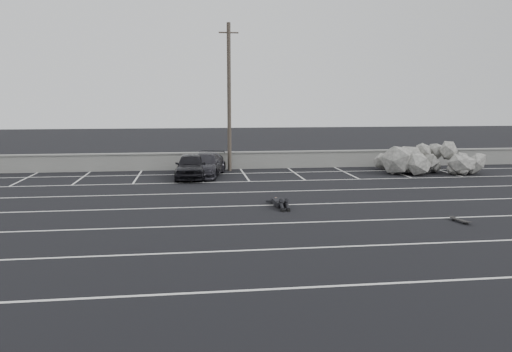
{
  "coord_description": "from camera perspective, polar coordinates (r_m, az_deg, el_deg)",
  "views": [
    {
      "loc": [
        -2.02,
        -16.63,
        4.25
      ],
      "look_at": [
        0.74,
        4.4,
        1.0
      ],
      "focal_mm": 35.0,
      "sensor_mm": 36.0,
      "label": 1
    }
  ],
  "objects": [
    {
      "name": "car_right",
      "position": [
        28.12,
        -5.78,
        1.29
      ],
      "size": [
        2.75,
        4.69,
        1.28
      ],
      "primitive_type": "imported",
      "rotation": [
        0.0,
        0.0,
        -0.23
      ],
      "color": "#252329",
      "rests_on": "ground"
    },
    {
      "name": "seawall",
      "position": [
        30.92,
        -3.67,
        1.82
      ],
      "size": [
        50.0,
        0.45,
        1.06
      ],
      "color": "gray",
      "rests_on": "ground"
    },
    {
      "name": "trash_bin",
      "position": [
        33.27,
        18.24,
        1.68
      ],
      "size": [
        0.6,
        0.6,
        0.85
      ],
      "rotation": [
        0.0,
        0.0,
        -0.07
      ],
      "color": "#2B2A2D",
      "rests_on": "ground"
    },
    {
      "name": "ground",
      "position": [
        17.28,
        -0.53,
        -5.52
      ],
      "size": [
        120.0,
        120.0,
        0.0
      ],
      "primitive_type": "plane",
      "color": "black",
      "rests_on": "ground"
    },
    {
      "name": "person",
      "position": [
        20.27,
        2.61,
        -2.72
      ],
      "size": [
        1.22,
        2.47,
        0.47
      ],
      "primitive_type": null,
      "rotation": [
        0.0,
        0.0,
        0.06
      ],
      "color": "black",
      "rests_on": "ground"
    },
    {
      "name": "skateboard",
      "position": [
        18.93,
        22.31,
        -4.7
      ],
      "size": [
        0.36,
        0.8,
        0.09
      ],
      "rotation": [
        0.0,
        0.0,
        0.22
      ],
      "color": "black",
      "rests_on": "ground"
    },
    {
      "name": "car_left",
      "position": [
        27.48,
        -7.45,
        1.17
      ],
      "size": [
        1.81,
        4.07,
        1.36
      ],
      "primitive_type": "imported",
      "rotation": [
        0.0,
        0.0,
        -0.05
      ],
      "color": "black",
      "rests_on": "ground"
    },
    {
      "name": "utility_pole",
      "position": [
        29.92,
        -3.09,
        8.98
      ],
      "size": [
        1.16,
        0.23,
        8.69
      ],
      "color": "#4C4238",
      "rests_on": "ground"
    },
    {
      "name": "stall_lines",
      "position": [
        21.55,
        -2.17,
        -2.66
      ],
      "size": [
        36.0,
        20.05,
        0.01
      ],
      "color": "silver",
      "rests_on": "ground"
    },
    {
      "name": "riprap_pile",
      "position": [
        30.51,
        18.74,
        1.33
      ],
      "size": [
        6.24,
        4.04,
        1.43
      ],
      "color": "#A19E96",
      "rests_on": "ground"
    }
  ]
}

